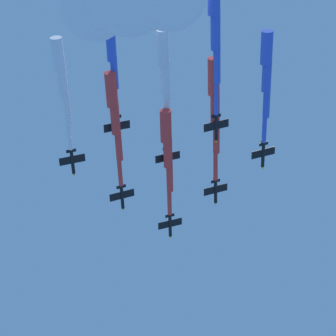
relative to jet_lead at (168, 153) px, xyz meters
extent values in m
cylinder|color=black|center=(-17.18, -21.61, 0.08)|extent=(6.66, 7.96, 1.41)
cone|color=#EAB70C|center=(-20.30, -25.58, 0.08)|extent=(1.86, 1.85, 1.34)
cylinder|color=black|center=(-14.25, -17.87, 0.08)|extent=(1.21, 1.13, 1.06)
ellipsoid|color=black|center=(-18.27, -23.27, 0.52)|extent=(1.92, 2.08, 0.90)
cube|color=black|center=(-16.86, -21.17, 0.03)|extent=(7.90, 7.01, 3.06)
cube|color=#EAB70C|center=(-14.00, -23.41, -1.25)|extent=(1.96, 2.24, 0.34)
cube|color=#EAB70C|center=(-19.69, -18.96, 1.44)|extent=(1.96, 2.24, 0.34)
cube|color=black|center=(-14.85, -18.63, 0.08)|extent=(3.07, 2.74, 1.21)
cube|color=#EAB70C|center=(-14.59, -18.83, 0.97)|extent=(1.47, 1.58, 1.82)
cylinder|color=red|center=(-11.24, -14.01, 0.08)|extent=(7.93, 9.43, 1.80)
cylinder|color=red|center=(-5.80, -6.61, 0.18)|extent=(8.64, 9.98, 2.70)
cylinder|color=red|center=(0.17, 0.39, 0.04)|extent=(9.35, 10.54, 3.60)
cylinder|color=red|center=(6.16, 7.37, -0.12)|extent=(10.06, 11.09, 4.50)
cylinder|color=black|center=(2.30, -21.59, -0.45)|extent=(6.76, 7.92, 1.44)
cone|color=#EAB70C|center=(-0.86, -25.53, -0.45)|extent=(1.88, 1.87, 1.37)
cylinder|color=black|center=(5.28, -17.89, -0.45)|extent=(1.22, 1.14, 1.08)
ellipsoid|color=black|center=(1.20, -23.25, -0.02)|extent=(1.94, 2.09, 0.92)
cube|color=black|center=(2.62, -21.16, -0.49)|extent=(7.77, 6.99, 3.38)
cube|color=#EAB70C|center=(5.41, -23.40, -1.92)|extent=(1.97, 2.22, 0.36)
cube|color=#EAB70C|center=(-0.12, -18.96, 1.06)|extent=(1.97, 2.22, 0.36)
cube|color=black|center=(4.67, -18.65, -0.45)|extent=(3.02, 2.73, 1.33)
cube|color=#EAB70C|center=(4.96, -18.88, 0.43)|extent=(1.54, 1.62, 1.80)
cylinder|color=red|center=(8.41, -13.99, -0.45)|extent=(8.20, 9.58, 1.83)
cylinder|color=red|center=(14.08, -6.49, -0.33)|extent=(8.91, 10.15, 2.75)
cylinder|color=red|center=(20.26, 0.61, -0.49)|extent=(9.63, 10.73, 3.67)
cylinder|color=red|center=(26.47, 7.68, -0.66)|extent=(10.34, 11.30, 4.58)
cylinder|color=black|center=(-21.47, -2.60, 1.40)|extent=(6.77, 7.90, 1.43)
cone|color=#EAB70C|center=(-24.64, -6.53, 1.40)|extent=(1.87, 1.87, 1.36)
cylinder|color=black|center=(-18.49, 1.10, 1.40)|extent=(1.21, 1.14, 1.07)
ellipsoid|color=black|center=(-22.58, -4.25, 1.83)|extent=(1.94, 2.08, 0.91)
cube|color=black|center=(-21.15, -2.17, 1.35)|extent=(7.80, 7.03, 3.25)
cube|color=#EAB70C|center=(-18.35, -4.43, -0.02)|extent=(1.98, 2.22, 0.35)
cube|color=#EAB70C|center=(-23.91, 0.06, 2.85)|extent=(1.98, 2.22, 0.35)
cube|color=black|center=(-19.10, 0.34, 1.40)|extent=(3.03, 2.75, 1.28)
cube|color=#EAB70C|center=(-18.82, 0.12, 2.28)|extent=(1.52, 1.60, 1.81)
cylinder|color=red|center=(-15.13, 5.25, 1.40)|extent=(8.70, 10.17, 1.82)
cylinder|color=red|center=(-9.01, 13.27, 1.51)|extent=(9.41, 10.74, 2.73)
cylinder|color=red|center=(-2.38, 20.88, 1.36)|extent=(10.12, 11.31, 3.64)
cylinder|color=red|center=(4.27, 28.47, 1.19)|extent=(10.83, 11.88, 4.55)
cylinder|color=black|center=(-1.99, -2.59, 2.28)|extent=(6.68, 7.96, 1.43)
cone|color=#EAB70C|center=(-5.10, -6.56, 2.28)|extent=(1.87, 1.86, 1.36)
cylinder|color=black|center=(0.95, 1.15, 2.28)|extent=(1.21, 1.13, 1.07)
ellipsoid|color=black|center=(-3.07, -4.25, 2.72)|extent=(1.93, 2.09, 0.91)
cube|color=black|center=(-1.67, -2.15, 2.24)|extent=(7.84, 6.97, 3.26)
cube|color=#EAB70C|center=(1.16, -4.37, 0.87)|extent=(1.96, 2.23, 0.35)
cube|color=#EAB70C|center=(-4.46, 0.04, 3.73)|extent=(1.96, 2.23, 0.35)
cube|color=black|center=(0.35, 0.39, 2.28)|extent=(3.04, 2.72, 1.28)
cube|color=#EAB70C|center=(0.63, 0.17, 3.16)|extent=(1.51, 1.61, 1.81)
cylinder|color=white|center=(3.98, 5.01, 2.28)|extent=(7.97, 9.46, 1.82)
cylinder|color=white|center=(9.45, 12.43, 2.39)|extent=(8.69, 10.02, 2.73)
cylinder|color=white|center=(15.44, 19.44, 2.24)|extent=(9.41, 10.58, 3.64)
cylinder|color=white|center=(21.44, 26.43, 2.07)|extent=(10.12, 11.14, 4.55)
cylinder|color=black|center=(21.79, -21.58, 2.30)|extent=(6.70, 7.92, 1.41)
cone|color=#EAB70C|center=(18.65, -25.54, 2.30)|extent=(1.86, 1.85, 1.34)
cylinder|color=black|center=(24.74, -17.86, 2.30)|extent=(1.20, 1.13, 1.06)
ellipsoid|color=black|center=(20.68, -23.23, 2.74)|extent=(1.92, 2.08, 0.90)
cube|color=black|center=(22.11, -21.15, 2.25)|extent=(7.91, 7.06, 2.98)
cube|color=#EAB70C|center=(24.96, -23.42, 1.02)|extent=(1.97, 2.23, 0.33)
cube|color=#EAB70C|center=(19.29, -18.91, 3.62)|extent=(1.97, 2.23, 0.33)
cube|color=black|center=(24.14, -18.62, 2.30)|extent=(3.07, 2.75, 1.18)
cube|color=#EAB70C|center=(24.39, -18.82, 3.19)|extent=(1.46, 1.57, 1.83)
cylinder|color=white|center=(27.70, -14.14, 2.30)|extent=(7.77, 9.14, 1.79)
cylinder|color=white|center=(33.01, -6.99, 2.40)|extent=(8.47, 9.69, 2.69)
cylinder|color=white|center=(38.86, -0.26, 2.26)|extent=(9.17, 10.25, 3.58)
cylinder|color=white|center=(44.72, 6.46, 2.11)|extent=(9.88, 10.81, 4.48)
cylinder|color=black|center=(-25.76, 16.41, 3.28)|extent=(6.72, 7.94, 1.44)
cone|color=#EAB70C|center=(-28.90, 12.45, 3.28)|extent=(1.88, 1.87, 1.37)
cylinder|color=black|center=(-22.81, 20.13, 3.28)|extent=(1.22, 1.14, 1.08)
ellipsoid|color=black|center=(-26.85, 14.74, 3.71)|extent=(1.94, 2.09, 0.92)
cube|color=black|center=(-25.44, 16.84, 3.23)|extent=(7.80, 6.97, 3.35)
cube|color=#EAB70C|center=(-22.63, 14.61, 1.82)|extent=(1.97, 2.23, 0.36)
cube|color=#EAB70C|center=(-28.20, 19.04, 4.78)|extent=(1.97, 2.23, 0.36)
cube|color=black|center=(-23.41, 19.37, 3.28)|extent=(3.03, 2.72, 1.32)
cube|color=#EAB70C|center=(-23.12, 19.14, 4.16)|extent=(1.53, 1.62, 1.80)
cylinder|color=blue|center=(-19.87, 23.82, 3.28)|extent=(7.75, 9.09, 1.83)
cylinder|color=blue|center=(-14.60, 30.91, 3.40)|extent=(8.47, 9.66, 2.75)
cylinder|color=blue|center=(-8.81, 37.59, 3.24)|extent=(9.18, 10.23, 3.66)
cylinder|color=blue|center=(-3.00, 44.25, 3.07)|extent=(9.90, 10.80, 4.58)
cylinder|color=black|center=(17.50, -2.58, 0.92)|extent=(6.65, 7.97, 1.42)
cone|color=#EAB70C|center=(14.39, -6.56, 0.92)|extent=(1.86, 1.86, 1.35)
cylinder|color=black|center=(20.42, 1.17, 0.92)|extent=(1.21, 1.13, 1.07)
ellipsoid|color=black|center=(16.41, -4.24, 1.36)|extent=(1.92, 2.08, 0.91)
cube|color=black|center=(17.82, -2.14, 0.88)|extent=(7.88, 6.98, 3.15)
cube|color=#EAB70C|center=(20.67, -4.36, -0.44)|extent=(1.96, 2.24, 0.34)
cube|color=#EAB70C|center=(15.00, 0.05, 2.32)|extent=(1.96, 2.24, 0.34)
cube|color=black|center=(19.82, 0.41, 0.92)|extent=(3.06, 2.73, 1.24)
cube|color=#EAB70C|center=(20.09, 0.20, 1.81)|extent=(1.49, 1.59, 1.82)
cylinder|color=blue|center=(23.31, 4.89, 0.92)|extent=(7.66, 9.11, 1.81)
cylinder|color=blue|center=(28.51, 12.01, 1.03)|extent=(8.37, 9.67, 2.71)
cylinder|color=blue|center=(34.24, 18.73, 0.88)|extent=(9.09, 10.22, 3.62)
cylinder|color=blue|center=(39.98, 25.44, 0.72)|extent=(9.80, 10.78, 4.52)
cylinder|color=black|center=(-6.28, 16.42, -0.32)|extent=(6.79, 7.90, 1.44)
cone|color=#EAB70C|center=(-9.46, 12.50, -0.32)|extent=(1.88, 1.87, 1.37)
cylinder|color=black|center=(-3.28, 20.11, -0.32)|extent=(1.22, 1.15, 1.08)
ellipsoid|color=black|center=(-7.38, 14.77, 0.11)|extent=(1.95, 2.08, 0.92)
cube|color=black|center=(-5.95, 16.85, -0.37)|extent=(7.75, 7.00, 3.40)
cube|color=#EAB70C|center=(-3.17, 14.60, -1.80)|extent=(1.98, 2.22, 0.36)
cube|color=#EAB70C|center=(-8.68, 19.07, 1.20)|extent=(1.98, 2.22, 0.36)
cube|color=black|center=(-3.89, 19.35, -0.32)|extent=(3.01, 2.73, 1.34)
cube|color=#EAB70C|center=(-3.61, 19.12, 0.55)|extent=(1.54, 1.62, 1.80)
cylinder|color=blue|center=(0.16, 24.36, -0.32)|extent=(8.92, 10.40, 1.84)
cylinder|color=blue|center=(6.46, 32.57, -0.21)|extent=(9.63, 10.97, 2.75)
cylinder|color=blue|center=(13.27, 40.36, -0.37)|extent=(10.34, 11.55, 3.67)
sphere|color=white|center=(44.28, 25.61, -1.04)|extent=(19.06, 19.06, 19.06)
camera|label=1|loc=(63.01, 84.55, -185.27)|focal=72.98mm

